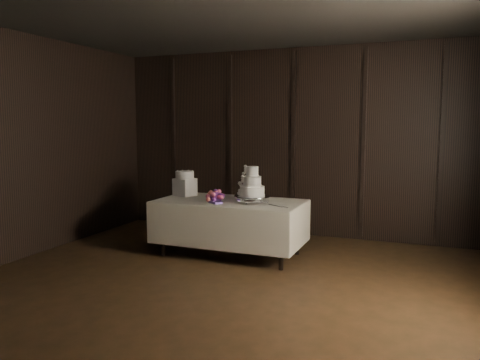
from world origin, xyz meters
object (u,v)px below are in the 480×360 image
(cake_stand, at_px, (252,199))
(box_pedestal, at_px, (185,187))
(display_table, at_px, (230,225))
(small_cake, at_px, (185,175))
(wedding_cake, at_px, (250,184))
(bouquet, at_px, (216,197))

(cake_stand, height_order, box_pedestal, box_pedestal)
(display_table, bearing_deg, small_cake, 167.41)
(cake_stand, relative_size, small_cake, 1.82)
(box_pedestal, bearing_deg, wedding_cake, -11.90)
(cake_stand, xyz_separation_m, bouquet, (-0.48, -0.11, 0.02))
(cake_stand, bearing_deg, small_cake, 169.20)
(cake_stand, bearing_deg, wedding_cake, -150.26)
(display_table, relative_size, bouquet, 4.84)
(small_cake, bearing_deg, display_table, -12.95)
(bouquet, bearing_deg, box_pedestal, 153.09)
(small_cake, bearing_deg, cake_stand, -10.80)
(wedding_cake, bearing_deg, cake_stand, 26.13)
(cake_stand, height_order, bouquet, bouquet)
(box_pedestal, bearing_deg, display_table, -12.95)
(box_pedestal, distance_m, small_cake, 0.18)
(display_table, height_order, cake_stand, cake_stand)
(display_table, height_order, wedding_cake, wedding_cake)
(display_table, height_order, box_pedestal, box_pedestal)
(small_cake, bearing_deg, wedding_cake, -11.90)
(bouquet, relative_size, box_pedestal, 1.59)
(bouquet, bearing_deg, small_cake, 153.09)
(cake_stand, relative_size, bouquet, 1.17)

